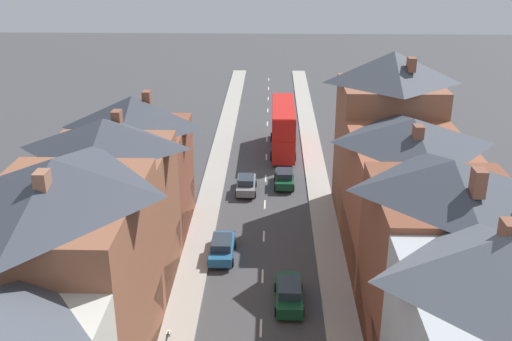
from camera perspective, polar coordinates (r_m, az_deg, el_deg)
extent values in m
cube|color=#A8A399|center=(56.13, -4.34, -2.24)|extent=(2.20, 104.00, 0.14)
cube|color=#A8A399|center=(56.03, 6.10, -2.35)|extent=(2.20, 104.00, 0.14)
cube|color=silver|center=(38.57, 0.47, -14.77)|extent=(0.14, 1.80, 0.01)
cube|color=silver|center=(43.52, 0.63, -10.02)|extent=(0.14, 1.80, 0.01)
cube|color=silver|center=(48.71, 0.75, -6.27)|extent=(0.14, 1.80, 0.01)
cube|color=silver|center=(54.06, 0.85, -3.24)|extent=(0.14, 1.80, 0.01)
cube|color=silver|center=(59.54, 0.92, -0.77)|extent=(0.14, 1.80, 0.01)
cube|color=silver|center=(65.11, 0.99, 1.28)|extent=(0.14, 1.80, 0.01)
cube|color=silver|center=(70.75, 1.05, 3.01)|extent=(0.14, 1.80, 0.01)
cube|color=silver|center=(76.44, 1.09, 4.48)|extent=(0.14, 1.80, 0.01)
cube|color=silver|center=(82.18, 1.13, 5.75)|extent=(0.14, 1.80, 0.01)
cube|color=silver|center=(87.95, 1.17, 6.85)|extent=(0.14, 1.80, 0.01)
cube|color=silver|center=(93.75, 1.20, 7.82)|extent=(0.14, 1.80, 0.01)
cube|color=silver|center=(99.58, 1.23, 8.67)|extent=(0.14, 1.80, 0.01)
cube|color=brown|center=(34.02, -17.39, -10.56)|extent=(8.00, 10.72, 10.73)
pyramid|color=#383D47|center=(31.18, -18.71, -0.64)|extent=(8.00, 10.72, 1.97)
cube|color=#99664C|center=(29.29, -19.68, -1.08)|extent=(0.60, 0.90, 1.10)
cube|color=brown|center=(41.84, -13.51, -4.32)|extent=(8.00, 7.64, 9.93)
cube|color=maroon|center=(42.61, -7.92, -8.51)|extent=(0.12, 7.03, 3.20)
pyramid|color=#383D47|center=(39.62, -14.27, 3.43)|extent=(8.00, 7.64, 1.99)
cube|color=brown|center=(41.28, -13.12, 4.96)|extent=(0.60, 0.90, 0.92)
cube|color=brown|center=(49.14, -11.18, -0.83)|extent=(8.00, 8.34, 8.70)
cube|color=navy|center=(49.56, -6.49, -3.82)|extent=(0.12, 7.67, 3.20)
pyramid|color=#383D47|center=(47.27, -11.68, 5.47)|extent=(8.00, 8.34, 2.55)
cube|color=brown|center=(47.50, -10.34, 6.58)|extent=(0.60, 0.90, 1.49)
pyramid|color=#565B66|center=(26.36, 23.07, -7.78)|extent=(8.00, 8.28, 2.33)
cube|color=brown|center=(26.34, 22.86, -5.93)|extent=(0.60, 0.90, 1.49)
cube|color=brown|center=(36.10, 17.08, -9.18)|extent=(8.00, 8.68, 9.99)
cube|color=maroon|center=(37.11, 10.44, -13.82)|extent=(0.12, 7.98, 3.20)
pyramid|color=#383D47|center=(33.52, 18.20, -0.50)|extent=(8.00, 8.68, 1.81)
cube|color=brown|center=(31.18, 20.41, -1.11)|extent=(0.60, 0.90, 1.40)
cube|color=#935138|center=(44.23, 14.05, -3.21)|extent=(8.00, 10.07, 9.46)
cube|color=#1E5133|center=(44.96, 8.74, -6.82)|extent=(0.12, 9.26, 3.20)
pyramid|color=#383D47|center=(42.21, 14.75, 3.68)|extent=(8.00, 10.07, 1.73)
cube|color=brown|center=(40.09, 15.19, 3.45)|extent=(0.60, 0.90, 1.05)
cube|color=brown|center=(51.59, 12.27, 1.90)|extent=(8.00, 7.07, 11.54)
cube|color=#1E5133|center=(52.57, 7.68, -2.31)|extent=(0.12, 6.50, 3.20)
pyramid|color=#474C56|center=(49.66, 12.93, 9.56)|extent=(8.00, 7.07, 2.58)
cube|color=brown|center=(48.30, 14.58, 9.73)|extent=(0.60, 0.90, 1.09)
cube|color=red|center=(66.39, 2.57, 3.19)|extent=(2.44, 10.80, 2.50)
cube|color=red|center=(65.65, 2.61, 5.17)|extent=(2.44, 10.58, 2.30)
cube|color=red|center=(65.32, 2.63, 6.18)|extent=(2.39, 10.37, 0.10)
cube|color=#28333D|center=(71.41, 2.52, 4.74)|extent=(2.20, 0.10, 1.20)
cube|color=#28333D|center=(70.76, 2.55, 6.51)|extent=(2.20, 0.10, 1.10)
cube|color=#28333D|center=(66.30, 1.55, 3.41)|extent=(0.06, 9.18, 0.90)
cube|color=#28333D|center=(65.61, 1.57, 5.27)|extent=(0.06, 9.18, 0.90)
cube|color=yellow|center=(70.55, 2.56, 7.14)|extent=(1.34, 0.08, 0.32)
cylinder|color=black|center=(69.92, 1.52, 3.20)|extent=(0.30, 1.00, 1.00)
cylinder|color=black|center=(69.96, 3.52, 3.18)|extent=(0.30, 1.00, 1.00)
cylinder|color=black|center=(63.98, 1.50, 1.37)|extent=(0.30, 1.00, 1.00)
cylinder|color=black|center=(64.02, 3.69, 1.34)|extent=(0.30, 1.00, 1.00)
cube|color=#144728|center=(40.37, 3.16, -11.71)|extent=(1.70, 4.52, 0.78)
cube|color=#28333D|center=(39.80, 3.19, -11.07)|extent=(1.46, 2.26, 0.60)
cylinder|color=black|center=(41.74, 1.91, -11.08)|extent=(0.20, 0.62, 0.62)
cylinder|color=black|center=(41.79, 4.29, -11.09)|extent=(0.20, 0.62, 0.62)
cylinder|color=black|center=(39.42, 1.92, -13.31)|extent=(0.20, 0.62, 0.62)
cylinder|color=black|center=(39.48, 4.46, -13.32)|extent=(0.20, 0.62, 0.62)
cube|color=#236093|center=(45.63, -3.24, -7.46)|extent=(1.70, 4.40, 0.71)
cube|color=#28333D|center=(45.12, -3.28, -6.87)|extent=(1.46, 2.20, 0.60)
cylinder|color=black|center=(47.06, -4.14, -6.99)|extent=(0.20, 0.62, 0.62)
cylinder|color=black|center=(46.93, -2.05, -7.03)|extent=(0.20, 0.62, 0.62)
cylinder|color=black|center=(44.71, -4.47, -8.69)|extent=(0.20, 0.62, 0.62)
cylinder|color=black|center=(44.57, -2.27, -8.74)|extent=(0.20, 0.62, 0.62)
cube|color=gray|center=(56.33, -0.94, -1.42)|extent=(1.70, 4.12, 0.70)
cube|color=#28333D|center=(55.88, -0.96, -0.90)|extent=(1.46, 2.06, 0.60)
cylinder|color=black|center=(57.68, -1.73, -1.23)|extent=(0.20, 0.62, 0.62)
cylinder|color=black|center=(57.61, -0.04, -1.25)|extent=(0.20, 0.62, 0.62)
cylinder|color=black|center=(55.35, -1.88, -2.28)|extent=(0.20, 0.62, 0.62)
cylinder|color=black|center=(55.28, -0.12, -2.30)|extent=(0.20, 0.62, 0.62)
cube|color=#144728|center=(57.74, 2.69, -0.83)|extent=(1.70, 4.07, 0.72)
cube|color=#28333D|center=(57.30, 2.71, -0.31)|extent=(1.46, 2.03, 0.60)
cylinder|color=black|center=(59.03, 1.84, -0.67)|extent=(0.20, 0.62, 0.62)
cylinder|color=black|center=(59.06, 3.49, -0.68)|extent=(0.20, 0.62, 0.62)
cylinder|color=black|center=(56.71, 1.85, -1.65)|extent=(0.20, 0.62, 0.62)
cylinder|color=black|center=(56.75, 3.57, -1.67)|extent=(0.20, 0.62, 0.62)
cylinder|color=black|center=(29.28, -8.49, -15.51)|extent=(0.08, 0.90, 0.08)
cube|color=beige|center=(29.68, -8.33, -15.10)|extent=(0.20, 0.32, 0.20)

